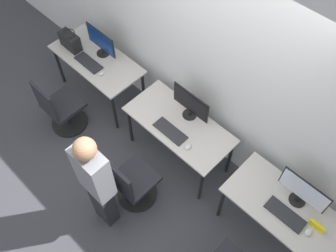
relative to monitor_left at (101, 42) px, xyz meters
name	(u,v)px	position (x,y,z in m)	size (l,w,h in m)	color
ground_plane	(161,170)	(1.47, -0.43, -0.91)	(20.00, 20.00, 0.00)	#3D3D42
wall_back	(210,60)	(1.47, 0.31, 0.49)	(12.00, 0.05, 2.80)	silver
desk_left	(97,63)	(0.00, -0.12, -0.28)	(1.28, 0.61, 0.70)	#BCB7AD
monitor_left	(101,42)	(0.00, 0.00, 0.00)	(0.50, 0.17, 0.38)	black
keyboard_left	(89,63)	(0.00, -0.24, -0.19)	(0.41, 0.16, 0.02)	#262628
mouse_left	(102,73)	(0.26, -0.25, -0.19)	(0.06, 0.09, 0.03)	silver
office_chair_left	(61,110)	(0.08, -0.84, -0.55)	(0.48, 0.48, 0.88)	black
desk_center	(179,128)	(1.47, -0.12, -0.28)	(1.28, 0.61, 0.70)	#BCB7AD
monitor_center	(191,104)	(1.47, 0.05, 0.00)	(0.50, 0.17, 0.38)	black
keyboard_center	(170,131)	(1.47, -0.27, -0.19)	(0.41, 0.16, 0.02)	#262628
mouse_center	(188,147)	(1.75, -0.28, -0.19)	(0.06, 0.09, 0.03)	silver
office_chair_center	(132,184)	(1.49, -0.91, -0.55)	(0.48, 0.48, 0.88)	black
person_center	(96,182)	(1.44, -1.27, -0.03)	(0.36, 0.21, 1.61)	#232328
desk_right	(287,213)	(2.94, -0.12, -0.28)	(1.28, 0.61, 0.70)	#BCB7AD
monitor_right	(303,191)	(2.94, 0.02, 0.00)	(0.50, 0.17, 0.38)	black
keyboard_right	(285,214)	(2.94, -0.19, -0.19)	(0.41, 0.16, 0.02)	#262628
mouse_right	(308,232)	(3.20, -0.19, -0.19)	(0.06, 0.09, 0.03)	silver
handbag	(70,41)	(-0.38, -0.21, -0.09)	(0.30, 0.18, 0.25)	black
placard_right	(317,226)	(3.22, -0.09, -0.16)	(0.16, 0.03, 0.08)	yellow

